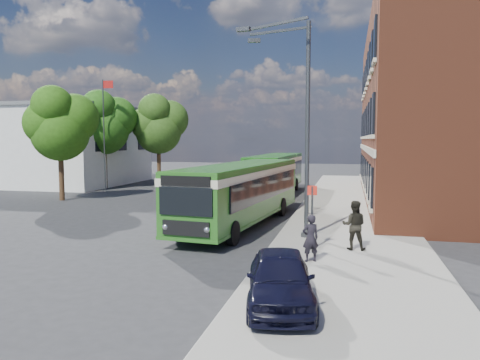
% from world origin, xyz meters
% --- Properties ---
extents(ground, '(120.00, 120.00, 0.00)m').
position_xyz_m(ground, '(0.00, 0.00, 0.00)').
color(ground, '#2A2A2D').
rests_on(ground, ground).
extents(pavement, '(6.00, 48.00, 0.15)m').
position_xyz_m(pavement, '(7.00, 8.00, 0.07)').
color(pavement, gray).
rests_on(pavement, ground).
extents(kerb_line, '(0.12, 48.00, 0.01)m').
position_xyz_m(kerb_line, '(3.95, 8.00, 0.01)').
color(kerb_line, beige).
rests_on(kerb_line, ground).
extents(brick_office, '(12.10, 26.00, 14.20)m').
position_xyz_m(brick_office, '(14.00, 12.00, 6.97)').
color(brick_office, brown).
rests_on(brick_office, ground).
extents(white_building, '(9.40, 13.40, 7.30)m').
position_xyz_m(white_building, '(-18.00, 18.00, 3.66)').
color(white_building, silver).
rests_on(white_building, ground).
extents(flagpole, '(0.95, 0.10, 9.00)m').
position_xyz_m(flagpole, '(-12.45, 13.00, 4.94)').
color(flagpole, '#373A3C').
rests_on(flagpole, ground).
extents(street_lamp, '(2.96, 2.38, 9.00)m').
position_xyz_m(street_lamp, '(4.84, -2.00, 4.79)').
color(street_lamp, '#373A3C').
rests_on(street_lamp, ground).
extents(bus_stop_sign, '(0.35, 0.08, 2.52)m').
position_xyz_m(bus_stop_sign, '(5.60, -4.20, 1.51)').
color(bus_stop_sign, '#373A3C').
rests_on(bus_stop_sign, ground).
extents(bus_front, '(3.93, 12.65, 3.02)m').
position_xyz_m(bus_front, '(1.77, 0.76, 1.83)').
color(bus_front, '#25601B').
rests_on(bus_front, ground).
extents(bus_rear, '(2.97, 11.67, 3.02)m').
position_xyz_m(bus_rear, '(1.34, 14.24, 1.83)').
color(bus_rear, '#195814').
rests_on(bus_rear, ground).
extents(parked_car, '(2.26, 4.19, 1.35)m').
position_xyz_m(parked_car, '(5.32, -10.32, 0.83)').
color(parked_car, black).
rests_on(parked_car, pavement).
extents(pedestrian_a, '(0.69, 0.61, 1.59)m').
position_xyz_m(pedestrian_a, '(5.70, -6.00, 0.94)').
color(pedestrian_a, black).
rests_on(pedestrian_a, pavement).
extents(pedestrian_b, '(0.92, 0.73, 1.83)m').
position_xyz_m(pedestrian_b, '(7.13, -3.91, 1.06)').
color(pedestrian_b, black).
rests_on(pedestrian_b, pavement).
extents(tree_left, '(4.63, 4.41, 7.83)m').
position_xyz_m(tree_left, '(-12.41, 7.00, 5.31)').
color(tree_left, '#372414').
rests_on(tree_left, ground).
extents(tree_mid, '(4.96, 4.71, 8.37)m').
position_xyz_m(tree_mid, '(-13.60, 15.06, 5.68)').
color(tree_mid, '#372414').
rests_on(tree_mid, ground).
extents(tree_right, '(4.91, 4.67, 8.29)m').
position_xyz_m(tree_right, '(-10.04, 18.42, 5.62)').
color(tree_right, '#372414').
rests_on(tree_right, ground).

